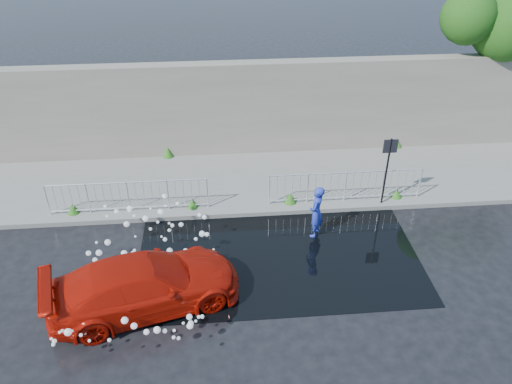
# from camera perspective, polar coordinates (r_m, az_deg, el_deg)

# --- Properties ---
(ground) EXTENTS (90.00, 90.00, 0.00)m
(ground) POSITION_cam_1_polar(r_m,az_deg,el_deg) (13.85, 0.94, -9.79)
(ground) COLOR black
(ground) RESTS_ON ground
(pavement) EXTENTS (30.00, 4.00, 0.15)m
(pavement) POSITION_cam_1_polar(r_m,az_deg,el_deg) (17.79, -0.67, 1.34)
(pavement) COLOR slate
(pavement) RESTS_ON ground
(curb) EXTENTS (30.00, 0.25, 0.16)m
(curb) POSITION_cam_1_polar(r_m,az_deg,el_deg) (16.12, -0.13, -2.36)
(curb) COLOR slate
(curb) RESTS_ON ground
(retaining_wall) EXTENTS (30.00, 0.60, 3.50)m
(retaining_wall) POSITION_cam_1_polar(r_m,az_deg,el_deg) (18.90, -1.23, 9.56)
(retaining_wall) COLOR #6A685A
(retaining_wall) RESTS_ON pavement
(puddle) EXTENTS (8.00, 5.00, 0.01)m
(puddle) POSITION_cam_1_polar(r_m,az_deg,el_deg) (14.64, 2.51, -7.00)
(puddle) COLOR black
(puddle) RESTS_ON ground
(sign_post) EXTENTS (0.45, 0.06, 2.50)m
(sign_post) POSITION_cam_1_polar(r_m,az_deg,el_deg) (16.17, 14.86, 3.43)
(sign_post) COLOR black
(sign_post) RESTS_ON ground
(tree) EXTENTS (4.94, 2.48, 6.16)m
(tree) POSITION_cam_1_polar(r_m,az_deg,el_deg) (20.99, 26.72, 16.98)
(tree) COLOR #332114
(tree) RESTS_ON ground
(railing_left) EXTENTS (5.05, 0.05, 1.10)m
(railing_left) POSITION_cam_1_polar(r_m,az_deg,el_deg) (16.27, -14.42, -0.40)
(railing_left) COLOR silver
(railing_left) RESTS_ON pavement
(railing_right) EXTENTS (5.05, 0.05, 1.10)m
(railing_right) POSITION_cam_1_polar(r_m,az_deg,el_deg) (16.53, 10.19, 0.75)
(railing_right) COLOR silver
(railing_right) RESTS_ON pavement
(weeds) EXTENTS (12.17, 3.93, 0.41)m
(weeds) POSITION_cam_1_polar(r_m,az_deg,el_deg) (17.30, -1.83, 1.27)
(weeds) COLOR #245617
(weeds) RESTS_ON pavement
(water_spray) EXTENTS (3.54, 5.63, 1.04)m
(water_spray) POSITION_cam_1_polar(r_m,az_deg,el_deg) (13.72, -12.58, -7.53)
(water_spray) COLOR white
(water_spray) RESTS_ON ground
(red_car) EXTENTS (5.12, 3.14, 1.39)m
(red_car) POSITION_cam_1_polar(r_m,az_deg,el_deg) (12.96, -12.62, -10.25)
(red_car) COLOR #B01307
(red_car) RESTS_ON ground
(person) EXTENTS (0.62, 0.73, 1.68)m
(person) POSITION_cam_1_polar(r_m,az_deg,el_deg) (14.94, 6.91, -2.27)
(person) COLOR #2233AE
(person) RESTS_ON ground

